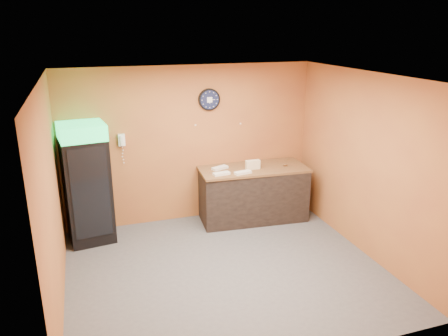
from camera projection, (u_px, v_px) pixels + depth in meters
name	position (u px, v px, depth m)	size (l,w,h in m)	color
floor	(226.00, 270.00, 6.44)	(4.50, 4.50, 0.00)	#47474C
back_wall	(190.00, 145.00, 7.81)	(4.50, 0.02, 2.80)	#AE6931
left_wall	(51.00, 200.00, 5.33)	(0.02, 4.00, 2.80)	#AE6931
right_wall	(365.00, 165.00, 6.67)	(0.02, 4.00, 2.80)	#AE6931
ceiling	(226.00, 77.00, 5.57)	(4.50, 4.00, 0.02)	white
beverage_cooler	(87.00, 186.00, 7.04)	(0.78, 0.79, 1.98)	black
prep_counter	(253.00, 194.00, 8.02)	(1.90, 0.85, 0.95)	black
wall_clock	(209.00, 100.00, 7.64)	(0.39, 0.06, 0.39)	black
wall_phone	(122.00, 140.00, 7.34)	(0.11, 0.10, 0.20)	white
butcher_paper	(253.00, 169.00, 7.87)	(1.94, 0.87, 0.04)	brown
sub_roll_stack	(253.00, 165.00, 7.76)	(0.26, 0.09, 0.16)	#F1E5BB
wrapped_sandwich_left	(221.00, 174.00, 7.48)	(0.29, 0.11, 0.04)	silver
wrapped_sandwich_mid	(243.00, 173.00, 7.53)	(0.30, 0.12, 0.04)	silver
wrapped_sandwich_right	(220.00, 168.00, 7.78)	(0.30, 0.12, 0.04)	silver
kitchen_tool	(257.00, 164.00, 7.93)	(0.07, 0.07, 0.07)	silver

